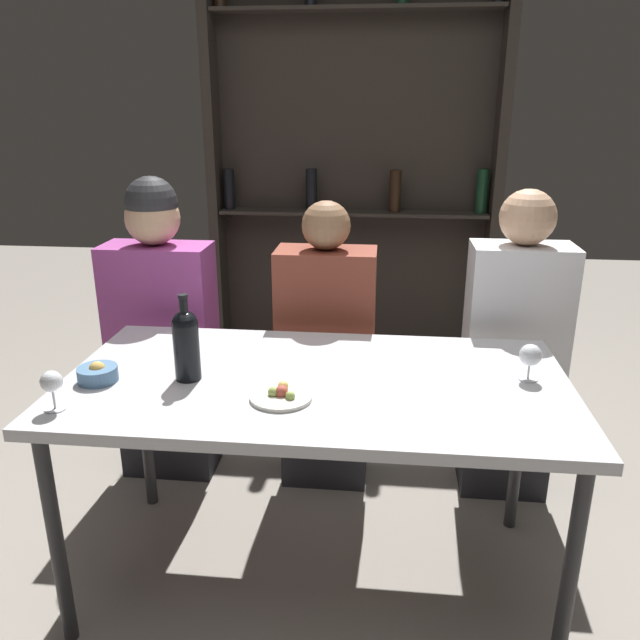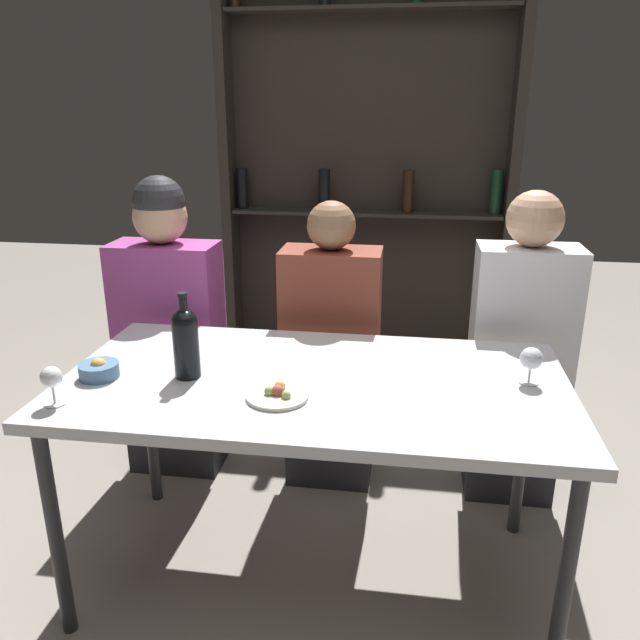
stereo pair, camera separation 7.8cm
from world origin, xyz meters
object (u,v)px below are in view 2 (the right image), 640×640
object	(u,v)px
wine_bottle	(186,340)
snack_bowl	(99,370)
wine_glass_0	(51,379)
wine_glass_1	(531,359)
seated_person_left	(170,334)
seated_person_right	(519,360)
food_plate_0	(277,394)
seated_person_center	(331,357)

from	to	relation	value
wine_bottle	snack_bowl	bearing A→B (deg)	-170.16
wine_glass_0	wine_glass_1	world-z (taller)	same
seated_person_left	seated_person_right	size ratio (longest dim) A/B	1.02
food_plate_0	snack_bowl	distance (m)	0.59
wine_glass_0	seated_person_right	size ratio (longest dim) A/B	0.09
seated_person_left	seated_person_center	bearing A→B (deg)	0.00
wine_glass_1	snack_bowl	distance (m)	1.33
wine_bottle	food_plate_0	size ratio (longest dim) A/B	1.50
snack_bowl	seated_person_right	bearing A→B (deg)	27.06
snack_bowl	seated_person_left	bearing A→B (deg)	94.52
wine_bottle	wine_glass_1	distance (m)	1.06
wine_glass_1	food_plate_0	bearing A→B (deg)	-164.01
wine_bottle	wine_glass_0	world-z (taller)	wine_bottle
wine_glass_1	seated_person_center	xyz separation A→B (m)	(-0.69, 0.56, -0.26)
wine_glass_1	food_plate_0	size ratio (longest dim) A/B	0.63
wine_glass_0	seated_person_center	world-z (taller)	seated_person_center
seated_person_left	seated_person_right	world-z (taller)	seated_person_left
wine_glass_0	seated_person_left	bearing A→B (deg)	91.20
wine_glass_1	seated_person_center	bearing A→B (deg)	140.71
wine_glass_0	wine_glass_1	xyz separation A→B (m)	(1.36, 0.35, -0.00)
wine_glass_1	food_plate_0	world-z (taller)	wine_glass_1
food_plate_0	seated_person_left	xyz separation A→B (m)	(-0.64, 0.77, -0.13)
wine_glass_1	seated_person_left	distance (m)	1.50
wine_bottle	wine_glass_1	world-z (taller)	wine_bottle
wine_glass_0	seated_person_right	bearing A→B (deg)	32.34
wine_glass_1	food_plate_0	xyz separation A→B (m)	(-0.74, -0.21, -0.07)
seated_person_center	seated_person_right	size ratio (longest dim) A/B	0.96
wine_glass_0	wine_glass_1	bearing A→B (deg)	14.26
wine_glass_0	wine_glass_1	size ratio (longest dim) A/B	1.00
wine_glass_0	seated_person_left	xyz separation A→B (m)	(-0.02, 0.91, -0.20)
wine_bottle	food_plate_0	world-z (taller)	wine_bottle
food_plate_0	seated_person_left	world-z (taller)	seated_person_left
snack_bowl	food_plate_0	bearing A→B (deg)	-5.98
food_plate_0	seated_person_right	xyz separation A→B (m)	(0.81, 0.77, -0.16)
wine_bottle	seated_person_right	xyz separation A→B (m)	(1.12, 0.67, -0.27)
seated_person_right	wine_bottle	bearing A→B (deg)	-149.35
food_plate_0	seated_person_center	distance (m)	0.80
wine_glass_0	seated_person_center	xyz separation A→B (m)	(0.68, 0.91, -0.26)
wine_bottle	wine_glass_1	size ratio (longest dim) A/B	2.36
food_plate_0	seated_person_left	bearing A→B (deg)	129.52
seated_person_left	seated_person_right	distance (m)	1.45
seated_person_center	seated_person_right	world-z (taller)	seated_person_right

